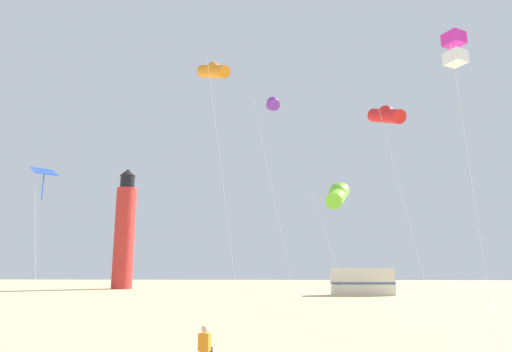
% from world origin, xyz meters
% --- Properties ---
extents(kite_flyer_standing, '(0.41, 0.55, 1.16)m').
position_xyz_m(kite_flyer_standing, '(0.63, 7.71, 0.61)').
color(kite_flyer_standing, orange).
rests_on(kite_flyer_standing, ground).
extents(kite_tube_orange, '(2.74, 2.79, 14.29)m').
position_xyz_m(kite_tube_orange, '(-0.70, 16.37, 13.58)').
color(kite_tube_orange, silver).
rests_on(kite_tube_orange, ground).
extents(kite_tube_lime, '(1.88, 2.59, 6.71)m').
position_xyz_m(kite_tube_lime, '(5.44, 12.71, 6.01)').
color(kite_tube_lime, silver).
rests_on(kite_tube_lime, ground).
extents(kite_diamond_blue, '(1.22, 1.22, 6.98)m').
position_xyz_m(kite_diamond_blue, '(-6.70, 10.80, 6.54)').
color(kite_diamond_blue, silver).
rests_on(kite_diamond_blue, ground).
extents(kite_tube_violet, '(2.58, 2.70, 13.65)m').
position_xyz_m(kite_tube_violet, '(2.51, 20.13, 12.94)').
color(kite_tube_violet, silver).
rests_on(kite_tube_violet, ground).
extents(kite_tube_scarlet, '(2.29, 2.83, 10.99)m').
position_xyz_m(kite_tube_scarlet, '(8.21, 14.81, 10.29)').
color(kite_tube_scarlet, silver).
rests_on(kite_tube_scarlet, ground).
extents(kite_box_magenta, '(0.82, 0.82, 10.90)m').
position_xyz_m(kite_box_magenta, '(9.04, 8.03, 10.31)').
color(kite_box_magenta, silver).
rests_on(kite_box_magenta, ground).
extents(lighthouse_distant, '(2.80, 2.80, 16.80)m').
position_xyz_m(lighthouse_distant, '(-19.11, 55.59, 7.84)').
color(lighthouse_distant, red).
rests_on(lighthouse_distant, ground).
extents(rv_van_cream, '(6.50, 2.52, 2.80)m').
position_xyz_m(rv_van_cream, '(11.45, 42.98, 1.39)').
color(rv_van_cream, beige).
rests_on(rv_van_cream, ground).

